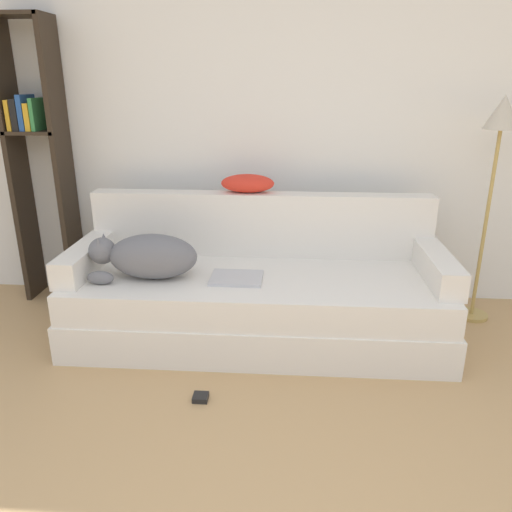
{
  "coord_description": "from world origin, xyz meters",
  "views": [
    {
      "loc": [
        0.03,
        -0.74,
        1.54
      ],
      "look_at": [
        -0.17,
        2.0,
        0.57
      ],
      "focal_mm": 35.0,
      "sensor_mm": 36.0,
      "label": 1
    }
  ],
  "objects_px": {
    "laptop": "(237,278)",
    "floor_lamp": "(499,142)",
    "dog": "(147,256)",
    "bookshelf": "(37,151)",
    "couch": "(257,306)",
    "throw_pillow": "(248,183)",
    "power_adapter": "(201,397)"
  },
  "relations": [
    {
      "from": "laptop",
      "to": "floor_lamp",
      "type": "bearing_deg",
      "value": 17.58
    },
    {
      "from": "dog",
      "to": "bookshelf",
      "type": "relative_size",
      "value": 0.33
    },
    {
      "from": "couch",
      "to": "dog",
      "type": "height_order",
      "value": "dog"
    },
    {
      "from": "laptop",
      "to": "throw_pillow",
      "type": "relative_size",
      "value": 0.89
    },
    {
      "from": "bookshelf",
      "to": "throw_pillow",
      "type": "bearing_deg",
      "value": -6.06
    },
    {
      "from": "couch",
      "to": "power_adapter",
      "type": "bearing_deg",
      "value": -108.99
    },
    {
      "from": "couch",
      "to": "laptop",
      "type": "relative_size",
      "value": 7.37
    },
    {
      "from": "bookshelf",
      "to": "power_adapter",
      "type": "distance_m",
      "value": 2.11
    },
    {
      "from": "dog",
      "to": "bookshelf",
      "type": "xyz_separation_m",
      "value": [
        -0.92,
        0.65,
        0.52
      ]
    },
    {
      "from": "couch",
      "to": "floor_lamp",
      "type": "relative_size",
      "value": 1.56
    },
    {
      "from": "bookshelf",
      "to": "dog",
      "type": "bearing_deg",
      "value": -35.3
    },
    {
      "from": "laptop",
      "to": "floor_lamp",
      "type": "distance_m",
      "value": 1.81
    },
    {
      "from": "laptop",
      "to": "floor_lamp",
      "type": "relative_size",
      "value": 0.21
    },
    {
      "from": "laptop",
      "to": "dog",
      "type": "bearing_deg",
      "value": -178.59
    },
    {
      "from": "couch",
      "to": "floor_lamp",
      "type": "xyz_separation_m",
      "value": [
        1.46,
        0.38,
        0.97
      ]
    },
    {
      "from": "dog",
      "to": "floor_lamp",
      "type": "distance_m",
      "value": 2.25
    },
    {
      "from": "dog",
      "to": "floor_lamp",
      "type": "relative_size",
      "value": 0.44
    },
    {
      "from": "throw_pillow",
      "to": "power_adapter",
      "type": "bearing_deg",
      "value": -97.8
    },
    {
      "from": "couch",
      "to": "bookshelf",
      "type": "distance_m",
      "value": 1.88
    },
    {
      "from": "bookshelf",
      "to": "power_adapter",
      "type": "bearing_deg",
      "value": -43.2
    },
    {
      "from": "bookshelf",
      "to": "floor_lamp",
      "type": "xyz_separation_m",
      "value": [
        3.02,
        -0.17,
        0.1
      ]
    },
    {
      "from": "throw_pillow",
      "to": "bookshelf",
      "type": "distance_m",
      "value": 1.49
    },
    {
      "from": "dog",
      "to": "couch",
      "type": "bearing_deg",
      "value": 9.05
    },
    {
      "from": "couch",
      "to": "power_adapter",
      "type": "xyz_separation_m",
      "value": [
        -0.24,
        -0.7,
        -0.19
      ]
    },
    {
      "from": "dog",
      "to": "throw_pillow",
      "type": "height_order",
      "value": "throw_pillow"
    },
    {
      "from": "laptop",
      "to": "floor_lamp",
      "type": "height_order",
      "value": "floor_lamp"
    },
    {
      "from": "laptop",
      "to": "couch",
      "type": "bearing_deg",
      "value": 40.19
    },
    {
      "from": "laptop",
      "to": "power_adapter",
      "type": "xyz_separation_m",
      "value": [
        -0.12,
        -0.6,
        -0.42
      ]
    },
    {
      "from": "dog",
      "to": "power_adapter",
      "type": "height_order",
      "value": "dog"
    },
    {
      "from": "floor_lamp",
      "to": "couch",
      "type": "bearing_deg",
      "value": -165.26
    },
    {
      "from": "laptop",
      "to": "power_adapter",
      "type": "height_order",
      "value": "laptop"
    },
    {
      "from": "throw_pillow",
      "to": "couch",
      "type": "bearing_deg",
      "value": -76.97
    }
  ]
}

